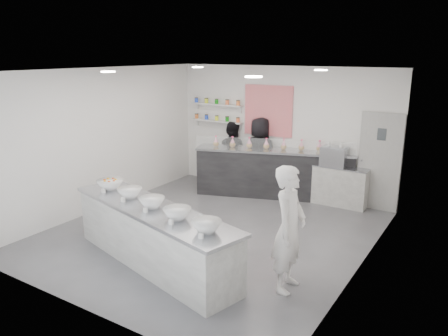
# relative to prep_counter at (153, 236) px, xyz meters

# --- Properties ---
(floor) EXTENTS (6.00, 6.00, 0.00)m
(floor) POSITION_rel_prep_counter_xyz_m (0.07, 1.52, -0.48)
(floor) COLOR #515156
(floor) RESTS_ON ground
(ceiling) EXTENTS (6.00, 6.00, 0.00)m
(ceiling) POSITION_rel_prep_counter_xyz_m (0.07, 1.52, 2.52)
(ceiling) COLOR white
(ceiling) RESTS_ON floor
(back_wall) EXTENTS (5.50, 0.00, 5.50)m
(back_wall) POSITION_rel_prep_counter_xyz_m (0.07, 4.52, 1.02)
(back_wall) COLOR white
(back_wall) RESTS_ON floor
(left_wall) EXTENTS (0.00, 6.00, 6.00)m
(left_wall) POSITION_rel_prep_counter_xyz_m (-2.68, 1.52, 1.02)
(left_wall) COLOR white
(left_wall) RESTS_ON floor
(right_wall) EXTENTS (0.00, 6.00, 6.00)m
(right_wall) POSITION_rel_prep_counter_xyz_m (2.82, 1.52, 1.02)
(right_wall) COLOR white
(right_wall) RESTS_ON floor
(back_door) EXTENTS (0.88, 0.04, 2.10)m
(back_door) POSITION_rel_prep_counter_xyz_m (2.37, 4.49, 0.57)
(back_door) COLOR #A09F9C
(back_door) RESTS_ON floor
(pattern_panel) EXTENTS (1.25, 0.03, 1.20)m
(pattern_panel) POSITION_rel_prep_counter_xyz_m (-0.28, 4.50, 1.47)
(pattern_panel) COLOR red
(pattern_panel) RESTS_ON back_wall
(jar_shelf_lower) EXTENTS (1.45, 0.22, 0.04)m
(jar_shelf_lower) POSITION_rel_prep_counter_xyz_m (-1.68, 4.42, 1.12)
(jar_shelf_lower) COLOR silver
(jar_shelf_lower) RESTS_ON back_wall
(jar_shelf_upper) EXTENTS (1.45, 0.22, 0.04)m
(jar_shelf_upper) POSITION_rel_prep_counter_xyz_m (-1.68, 4.42, 1.54)
(jar_shelf_upper) COLOR silver
(jar_shelf_upper) RESTS_ON back_wall
(preserve_jars) EXTENTS (1.45, 0.10, 0.56)m
(preserve_jars) POSITION_rel_prep_counter_xyz_m (-1.68, 4.40, 1.40)
(preserve_jars) COLOR orange
(preserve_jars) RESTS_ON jar_shelf_lower
(downlight_0) EXTENTS (0.24, 0.24, 0.02)m
(downlight_0) POSITION_rel_prep_counter_xyz_m (-1.33, 0.52, 2.50)
(downlight_0) COLOR white
(downlight_0) RESTS_ON ceiling
(downlight_1) EXTENTS (0.24, 0.24, 0.02)m
(downlight_1) POSITION_rel_prep_counter_xyz_m (1.47, 0.52, 2.50)
(downlight_1) COLOR white
(downlight_1) RESTS_ON ceiling
(downlight_2) EXTENTS (0.24, 0.24, 0.02)m
(downlight_2) POSITION_rel_prep_counter_xyz_m (-1.33, 3.12, 2.50)
(downlight_2) COLOR white
(downlight_2) RESTS_ON ceiling
(downlight_3) EXTENTS (0.24, 0.24, 0.02)m
(downlight_3) POSITION_rel_prep_counter_xyz_m (1.47, 3.12, 2.50)
(downlight_3) COLOR white
(downlight_3) RESTS_ON ceiling
(prep_counter) EXTENTS (3.61, 1.67, 0.96)m
(prep_counter) POSITION_rel_prep_counter_xyz_m (0.00, 0.00, 0.00)
(prep_counter) COLOR #9C9C97
(prep_counter) RESTS_ON floor
(back_bar) EXTENTS (3.66, 1.84, 1.13)m
(back_bar) POSITION_rel_prep_counter_xyz_m (0.11, 4.12, 0.08)
(back_bar) COLOR black
(back_bar) RESTS_ON floor
(sneeze_guard) EXTENTS (3.39, 1.21, 0.31)m
(sneeze_guard) POSITION_rel_prep_counter_xyz_m (0.22, 3.82, 0.80)
(sneeze_guard) COLOR white
(sneeze_guard) RESTS_ON back_bar
(espresso_ledge) EXTENTS (1.19, 0.38, 0.88)m
(espresso_ledge) POSITION_rel_prep_counter_xyz_m (1.62, 4.30, -0.04)
(espresso_ledge) COLOR #9C9C97
(espresso_ledge) RESTS_ON floor
(espresso_machine) EXTENTS (0.55, 0.38, 0.42)m
(espresso_machine) POSITION_rel_prep_counter_xyz_m (1.46, 4.30, 0.61)
(espresso_machine) COLOR #93969E
(espresso_machine) RESTS_ON espresso_ledge
(cup_stacks) EXTENTS (0.24, 0.24, 0.32)m
(cup_stacks) POSITION_rel_prep_counter_xyz_m (1.19, 4.30, 0.56)
(cup_stacks) COLOR tan
(cup_stacks) RESTS_ON espresso_ledge
(prep_bowls) EXTENTS (3.04, 1.26, 0.16)m
(prep_bowls) POSITION_rel_prep_counter_xyz_m (0.00, 0.00, 0.56)
(prep_bowls) COLOR white
(prep_bowls) RESTS_ON prep_counter
(label_cards) EXTENTS (2.66, 0.04, 0.07)m
(label_cards) POSITION_rel_prep_counter_xyz_m (0.13, -0.51, 0.52)
(label_cards) COLOR white
(label_cards) RESTS_ON prep_counter
(cookie_bags) EXTENTS (2.82, 1.11, 0.26)m
(cookie_bags) POSITION_rel_prep_counter_xyz_m (0.11, 4.12, 0.78)
(cookie_bags) COLOR pink
(cookie_bags) RESTS_ON back_bar
(woman_prep) EXTENTS (0.49, 0.70, 1.83)m
(woman_prep) POSITION_rel_prep_counter_xyz_m (2.11, 0.46, 0.43)
(woman_prep) COLOR white
(woman_prep) RESTS_ON floor
(staff_left) EXTENTS (0.88, 0.74, 1.63)m
(staff_left) POSITION_rel_prep_counter_xyz_m (-1.21, 4.37, 0.33)
(staff_left) COLOR black
(staff_left) RESTS_ON floor
(staff_right) EXTENTS (0.90, 0.60, 1.80)m
(staff_right) POSITION_rel_prep_counter_xyz_m (-0.40, 4.37, 0.42)
(staff_right) COLOR black
(staff_right) RESTS_ON floor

